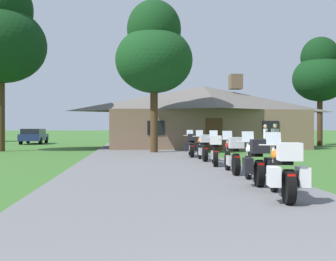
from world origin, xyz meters
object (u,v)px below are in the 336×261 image
motorcycle_red_third_in_row (232,155)px  motorcycle_blue_fourth_in_row (215,150)px  motorcycle_black_farthest_in_row (191,145)px  bystander_white_shirt_near_lodge (265,137)px  tree_left_near (1,35)px  bystander_gray_shirt_beside_signpost (275,137)px  motorcycle_orange_fifth_in_row (203,147)px  tree_by_lodge_front (154,51)px  motorcycle_orange_nearest_to_camera (283,171)px  parked_navy_suv_far_left (34,136)px  tree_right_of_lodge (320,72)px  motorcycle_white_second_in_row (255,162)px

motorcycle_red_third_in_row → motorcycle_blue_fourth_in_row: 2.67m
motorcycle_black_farthest_in_row → bystander_white_shirt_near_lodge: (4.82, 3.28, 0.32)m
bystander_white_shirt_near_lodge → tree_left_near: size_ratio=0.15×
bystander_gray_shirt_beside_signpost → tree_left_near: bearing=144.8°
motorcycle_orange_fifth_in_row → tree_by_lodge_front: tree_by_lodge_front is taller
motorcycle_orange_nearest_to_camera → motorcycle_blue_fourth_in_row: same height
motorcycle_black_farthest_in_row → tree_by_lodge_front: tree_by_lodge_front is taller
tree_left_near → parked_navy_suv_far_left: 13.67m
motorcycle_orange_nearest_to_camera → bystander_gray_shirt_beside_signpost: 15.28m
bystander_gray_shirt_beside_signpost → tree_by_lodge_front: bearing=148.1°
parked_navy_suv_far_left → motorcycle_blue_fourth_in_row: bearing=-64.2°
tree_right_of_lodge → motorcycle_blue_fourth_in_row: bearing=-126.0°
motorcycle_orange_nearest_to_camera → tree_by_lodge_front: tree_by_lodge_front is taller
motorcycle_white_second_in_row → motorcycle_black_farthest_in_row: bearing=97.2°
parked_navy_suv_far_left → motorcycle_orange_fifth_in_row: bearing=-61.9°
bystander_gray_shirt_beside_signpost → motorcycle_blue_fourth_in_row: bearing=-145.7°
motorcycle_red_third_in_row → motorcycle_black_farthest_in_row: size_ratio=1.00×
bystander_white_shirt_near_lodge → bystander_gray_shirt_beside_signpost: bystander_gray_shirt_beside_signpost is taller
motorcycle_orange_fifth_in_row → tree_right_of_lodge: 20.08m
motorcycle_black_farthest_in_row → parked_navy_suv_far_left: size_ratio=0.45×
motorcycle_red_third_in_row → motorcycle_black_farthest_in_row: bearing=95.4°
tree_by_lodge_front → parked_navy_suv_far_left: size_ratio=1.90×
motorcycle_white_second_in_row → bystander_white_shirt_near_lodge: (4.67, 12.91, 0.32)m
motorcycle_orange_nearest_to_camera → bystander_white_shirt_near_lodge: 15.84m
motorcycle_orange_fifth_in_row → tree_by_lodge_front: bearing=106.5°
tree_left_near → parked_navy_suv_far_left: (-0.82, 11.98, -6.53)m
tree_by_lodge_front → motorcycle_red_third_in_row: bearing=-80.9°
motorcycle_orange_fifth_in_row → bystander_gray_shirt_beside_signpost: (4.99, 4.89, 0.33)m
motorcycle_blue_fourth_in_row → bystander_white_shirt_near_lodge: bearing=68.3°
tree_left_near → tree_by_lodge_front: tree_left_near is taller
bystander_white_shirt_near_lodge → tree_by_lodge_front: (-6.41, 0.59, 4.96)m
motorcycle_red_third_in_row → bystander_gray_shirt_beside_signpost: size_ratio=1.24×
motorcycle_blue_fourth_in_row → motorcycle_orange_nearest_to_camera: bearing=-82.6°
motorcycle_orange_nearest_to_camera → parked_navy_suv_far_left: bearing=120.8°
tree_right_of_lodge → bystander_white_shirt_near_lodge: bearing=-130.2°
motorcycle_blue_fourth_in_row → bystander_white_shirt_near_lodge: (4.62, 7.82, 0.31)m
motorcycle_red_third_in_row → tree_left_near: (-11.20, 13.89, 6.69)m
motorcycle_white_second_in_row → tree_by_lodge_front: bearing=103.6°
motorcycle_white_second_in_row → tree_right_of_lodge: 25.96m
motorcycle_orange_fifth_in_row → bystander_white_shirt_near_lodge: bearing=50.9°
motorcycle_black_farthest_in_row → tree_right_of_lodge: (12.59, 12.49, 5.44)m
motorcycle_orange_nearest_to_camera → motorcycle_red_third_in_row: 4.60m
motorcycle_white_second_in_row → bystander_gray_shirt_beside_signpost: bearing=74.0°
motorcycle_orange_fifth_in_row → tree_right_of_lodge: (12.44, 14.80, 5.42)m
motorcycle_red_third_in_row → tree_right_of_lodge: 23.91m
tree_right_of_lodge → motorcycle_orange_fifth_in_row: bearing=-130.0°
tree_right_of_lodge → tree_by_lodge_front: size_ratio=1.01×
motorcycle_orange_fifth_in_row → bystander_gray_shirt_beside_signpost: bearing=45.2°
bystander_white_shirt_near_lodge → motorcycle_white_second_in_row: bearing=176.6°
motorcycle_orange_fifth_in_row → bystander_gray_shirt_beside_signpost: size_ratio=1.24×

